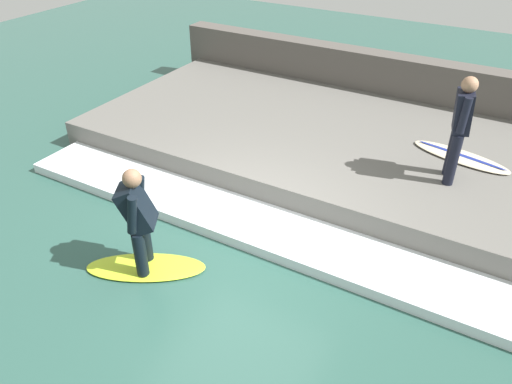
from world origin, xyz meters
TOP-DOWN VIEW (x-y plane):
  - ground_plane at (0.00, 0.00)m, footprint 28.00×28.00m
  - concrete_ledge at (3.24, 0.00)m, footprint 4.40×9.11m
  - back_wall at (5.69, 0.00)m, footprint 0.50×9.57m
  - wave_foam_crest at (0.52, 0.00)m, footprint 1.04×8.66m
  - surfboard_riding at (-0.99, 0.87)m, footprint 1.32×1.71m
  - surfer_riding at (-0.99, 0.87)m, footprint 0.57×0.59m
  - surfer_waiting_near at (2.61, -2.27)m, footprint 0.56×0.35m
  - surfboard_waiting_near at (3.40, -2.31)m, footprint 0.85×1.73m

SIDE VIEW (x-z plane):
  - ground_plane at x=0.00m, z-range 0.00..0.00m
  - surfboard_riding at x=-0.99m, z-range 0.00..0.06m
  - wave_foam_crest at x=0.52m, z-range 0.00..0.17m
  - concrete_ledge at x=3.24m, z-range 0.00..0.51m
  - surfboard_waiting_near at x=3.40m, z-range 0.51..0.58m
  - back_wall at x=5.69m, z-range 0.00..1.33m
  - surfer_riding at x=-0.99m, z-range 0.14..1.66m
  - surfer_waiting_near at x=2.61m, z-range 0.62..2.28m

